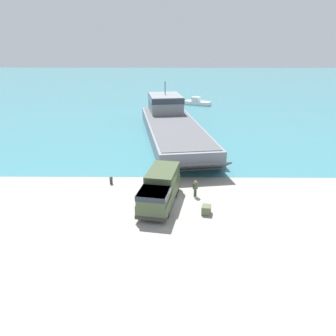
{
  "coord_description": "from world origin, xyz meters",
  "views": [
    {
      "loc": [
        0.07,
        -27.69,
        13.98
      ],
      "look_at": [
        -0.24,
        4.16,
        1.88
      ],
      "focal_mm": 35.0,
      "sensor_mm": 36.0,
      "label": 1
    }
  ],
  "objects_px": {
    "mooring_bollard": "(111,180)",
    "cargo_crate": "(206,210)",
    "moored_boat_a": "(197,102)",
    "soldier_on_ramp": "(195,187)",
    "military_truck": "(160,189)",
    "landing_craft": "(171,122)"
  },
  "relations": [
    {
      "from": "soldier_on_ramp",
      "to": "cargo_crate",
      "type": "distance_m",
      "value": 3.59
    },
    {
      "from": "military_truck",
      "to": "moored_boat_a",
      "type": "relative_size",
      "value": 1.19
    },
    {
      "from": "landing_craft",
      "to": "moored_boat_a",
      "type": "bearing_deg",
      "value": 68.19
    },
    {
      "from": "moored_boat_a",
      "to": "mooring_bollard",
      "type": "distance_m",
      "value": 50.02
    },
    {
      "from": "military_truck",
      "to": "cargo_crate",
      "type": "height_order",
      "value": "military_truck"
    },
    {
      "from": "soldier_on_ramp",
      "to": "mooring_bollard",
      "type": "distance_m",
      "value": 9.27
    },
    {
      "from": "military_truck",
      "to": "mooring_bollard",
      "type": "height_order",
      "value": "military_truck"
    },
    {
      "from": "moored_boat_a",
      "to": "cargo_crate",
      "type": "distance_m",
      "value": 54.96
    },
    {
      "from": "mooring_bollard",
      "to": "cargo_crate",
      "type": "xyz_separation_m",
      "value": [
        9.48,
        -6.49,
        -0.06
      ]
    },
    {
      "from": "landing_craft",
      "to": "mooring_bollard",
      "type": "bearing_deg",
      "value": -114.93
    },
    {
      "from": "military_truck",
      "to": "soldier_on_ramp",
      "type": "bearing_deg",
      "value": 125.79
    },
    {
      "from": "mooring_bollard",
      "to": "cargo_crate",
      "type": "distance_m",
      "value": 11.49
    },
    {
      "from": "moored_boat_a",
      "to": "cargo_crate",
      "type": "height_order",
      "value": "moored_boat_a"
    },
    {
      "from": "cargo_crate",
      "to": "mooring_bollard",
      "type": "bearing_deg",
      "value": 145.58
    },
    {
      "from": "landing_craft",
      "to": "moored_boat_a",
      "type": "relative_size",
      "value": 5.17
    },
    {
      "from": "moored_boat_a",
      "to": "mooring_bollard",
      "type": "bearing_deg",
      "value": 9.95
    },
    {
      "from": "mooring_bollard",
      "to": "cargo_crate",
      "type": "height_order",
      "value": "mooring_bollard"
    },
    {
      "from": "moored_boat_a",
      "to": "mooring_bollard",
      "type": "height_order",
      "value": "moored_boat_a"
    },
    {
      "from": "landing_craft",
      "to": "soldier_on_ramp",
      "type": "relative_size",
      "value": 20.41
    },
    {
      "from": "soldier_on_ramp",
      "to": "mooring_bollard",
      "type": "xyz_separation_m",
      "value": [
        -8.74,
        3.03,
        -0.53
      ]
    },
    {
      "from": "soldier_on_ramp",
      "to": "military_truck",
      "type": "bearing_deg",
      "value": 81.45
    },
    {
      "from": "moored_boat_a",
      "to": "cargo_crate",
      "type": "relative_size",
      "value": 7.26
    }
  ]
}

